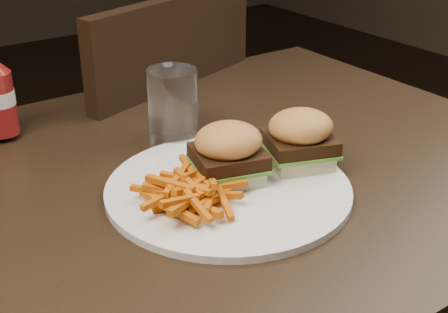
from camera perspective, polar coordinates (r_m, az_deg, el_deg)
dining_table at (r=0.89m, az=-5.57°, el=-3.36°), size 1.20×0.80×0.04m
chair_far at (r=1.51m, az=-10.03°, el=-3.42°), size 0.58×0.58×0.04m
plate at (r=0.85m, az=0.39°, el=-2.98°), size 0.33×0.33×0.01m
sandwich_half_a at (r=0.85m, az=0.40°, el=-1.49°), size 0.10×0.10×0.02m
sandwich_half_b at (r=0.90m, az=6.87°, el=-0.08°), size 0.10×0.10×0.02m
fries_pile at (r=0.79m, az=-3.21°, el=-2.96°), size 0.12×0.12×0.04m
tumbler at (r=0.99m, az=-4.69°, el=4.51°), size 0.08×0.08×0.12m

